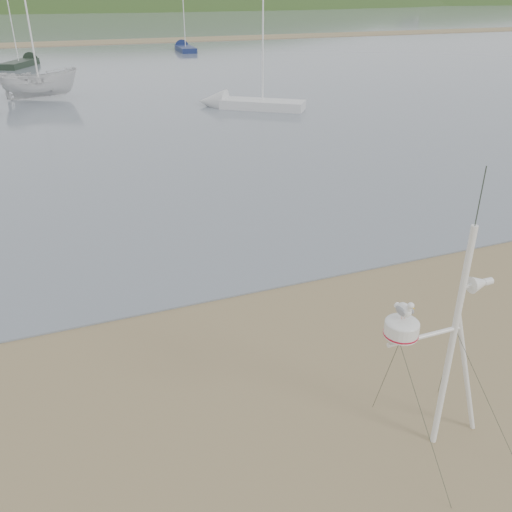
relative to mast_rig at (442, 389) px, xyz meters
name	(u,v)px	position (x,y,z in m)	size (l,w,h in m)	color
ground	(113,471)	(-4.63, 1.27, -1.06)	(560.00, 560.00, 0.00)	olive
water	(24,20)	(-4.63, 133.27, -1.04)	(560.00, 256.00, 0.04)	slate
sandbar	(29,45)	(-4.63, 71.27, -0.98)	(560.00, 7.00, 0.07)	olive
hill_ridge	(80,60)	(13.89, 236.27, -20.76)	(620.00, 180.00, 80.00)	#233917
mast_rig	(442,389)	(0.00, 0.00, 0.00)	(1.95, 2.08, 4.39)	white
boat_white	(35,59)	(-4.49, 32.57, 1.31)	(1.75, 1.80, 4.66)	silver
sailboat_blue_far	(183,47)	(11.40, 58.50, -0.76)	(2.09, 6.65, 6.52)	#16214D
sailboat_dark_mid	(27,62)	(-5.02, 50.95, -0.76)	(4.20, 6.37, 6.33)	black
sailboat_white_near	(236,103)	(5.93, 25.43, -0.76)	(5.92, 4.96, 6.24)	silver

